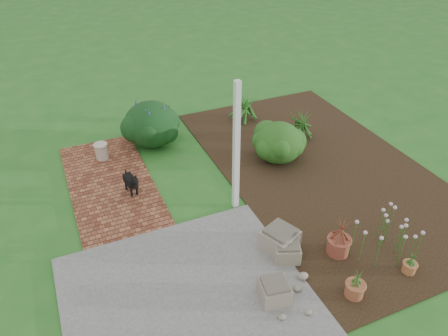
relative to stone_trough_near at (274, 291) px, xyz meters
name	(u,v)px	position (x,y,z in m)	size (l,w,h in m)	color
ground	(223,213)	(0.10, 2.10, -0.18)	(80.00, 80.00, 0.00)	#256921
concrete_patio	(191,306)	(-1.15, 0.35, -0.16)	(3.50, 3.50, 0.04)	#61625F
brick_path	(111,183)	(-1.60, 3.85, -0.16)	(1.60, 3.50, 0.04)	brown
garden_bed	(322,168)	(2.60, 2.60, -0.16)	(4.00, 7.00, 0.03)	black
veranda_post	(236,149)	(0.40, 2.20, 1.07)	(0.10, 0.10, 2.50)	white
stone_trough_near	(274,291)	(0.00, 0.00, 0.00)	(0.41, 0.41, 0.27)	gray
stone_trough_mid	(287,251)	(0.58, 0.63, 0.00)	(0.40, 0.40, 0.27)	gray
stone_trough_far	(280,240)	(0.58, 0.87, 0.03)	(0.51, 0.51, 0.34)	gray
black_dog	(131,181)	(-1.27, 3.31, 0.14)	(0.22, 0.54, 0.47)	black
cream_ceramic_urn	(101,151)	(-1.57, 4.82, 0.04)	(0.26, 0.26, 0.35)	beige
evergreen_shrub	(279,142)	(1.91, 3.28, 0.29)	(1.03, 1.03, 0.87)	#1D430F
agapanthus_clump_back	(300,122)	(2.82, 3.90, 0.27)	(0.93, 0.93, 0.84)	#13390D
agapanthus_clump_front	(244,104)	(2.05, 5.24, 0.28)	(0.96, 0.96, 0.86)	#134418
pink_flower_patch	(385,239)	(2.01, 0.05, 0.22)	(1.15, 1.15, 0.73)	#113D0F
terracotta_pot_bronze	(338,246)	(1.40, 0.40, 0.00)	(0.36, 0.36, 0.29)	#964633
terracotta_pot_small_left	(409,267)	(2.17, -0.38, -0.06)	(0.21, 0.21, 0.17)	#B16B3C
terracotta_pot_small_right	(355,290)	(1.10, -0.42, -0.03)	(0.27, 0.27, 0.23)	#9F5735
purple_flowering_bush	(151,123)	(-0.37, 5.08, 0.34)	(1.23, 1.23, 1.04)	black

